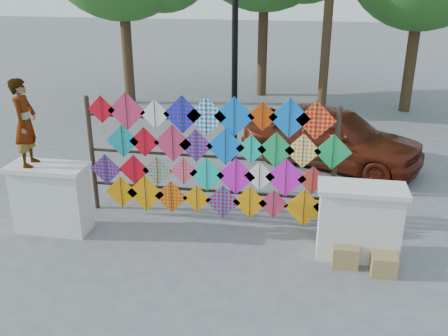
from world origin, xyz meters
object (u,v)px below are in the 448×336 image
(kite_rack, at_px, (214,159))
(lamppost, at_px, (235,67))
(vendor_woman, at_px, (25,123))
(sedan, at_px, (332,136))

(kite_rack, distance_m, lamppost, 1.95)
(vendor_woman, bearing_deg, lamppost, -64.35)
(sedan, bearing_deg, kite_rack, 169.14)
(kite_rack, distance_m, vendor_woman, 3.34)
(sedan, xyz_separation_m, lamppost, (-2.08, -2.03, 1.96))
(vendor_woman, bearing_deg, sedan, -59.91)
(vendor_woman, xyz_separation_m, sedan, (5.36, 4.23, -1.31))
(sedan, height_order, lamppost, lamppost)
(kite_rack, relative_size, vendor_woman, 3.23)
(kite_rack, height_order, lamppost, lamppost)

